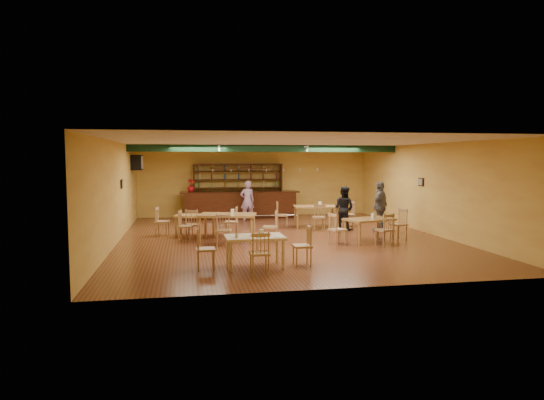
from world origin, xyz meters
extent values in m
plane|color=#562B18|center=(0.00, 0.00, 0.00)|extent=(12.00, 12.00, 0.00)
cube|color=black|center=(0.00, 2.80, 2.87)|extent=(10.00, 0.30, 0.25)
cube|color=silver|center=(-1.80, 3.40, 2.94)|extent=(0.05, 2.50, 0.05)
cube|color=silver|center=(1.40, 3.40, 2.94)|extent=(0.05, 2.50, 0.05)
cube|color=silver|center=(-4.80, 4.20, 2.35)|extent=(0.34, 0.70, 0.48)
cube|color=black|center=(-4.97, 1.00, 1.70)|extent=(0.04, 0.34, 0.28)
cube|color=black|center=(4.97, 0.50, 1.70)|extent=(0.04, 0.34, 0.28)
cube|color=black|center=(-0.75, 5.15, 0.56)|extent=(4.95, 0.85, 1.13)
cube|color=black|center=(-0.75, 5.78, 1.14)|extent=(3.83, 0.40, 2.28)
imported|color=#B31017|center=(-2.77, 5.15, 1.40)|extent=(0.38, 0.38, 0.53)
cube|color=olive|center=(-2.65, 0.88, 0.34)|extent=(1.50, 1.08, 0.68)
cube|color=olive|center=(1.66, 2.03, 0.39)|extent=(1.66, 1.11, 0.78)
cube|color=olive|center=(-1.76, -0.41, 0.42)|extent=(1.86, 1.36, 0.84)
cube|color=olive|center=(2.42, -1.23, 0.36)|extent=(1.61, 1.24, 0.71)
cube|color=tan|center=(-1.44, -3.89, 0.36)|extent=(1.35, 0.88, 0.72)
cylinder|color=silver|center=(-1.35, -3.89, 0.73)|extent=(0.46, 0.46, 0.01)
cylinder|color=#EAE5C6|center=(-1.88, -4.03, 0.78)|extent=(0.07, 0.07, 0.11)
cube|color=white|center=(-1.10, -3.69, 0.74)|extent=(0.23, 0.20, 0.03)
cube|color=silver|center=(-1.20, -3.84, 0.74)|extent=(0.32, 0.10, 0.00)
cylinder|color=white|center=(-0.91, -4.08, 0.73)|extent=(0.22, 0.22, 0.01)
imported|color=#984EAA|center=(-0.54, 4.33, 0.81)|extent=(0.64, 0.47, 1.61)
imported|color=black|center=(2.46, 1.23, 0.77)|extent=(0.93, 0.94, 1.53)
imported|color=slate|center=(3.62, 0.77, 0.86)|extent=(1.01, 1.00, 1.72)
camera|label=1|loc=(-3.01, -14.62, 2.50)|focal=31.43mm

